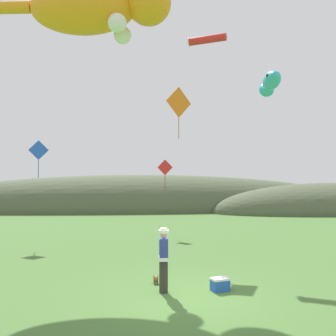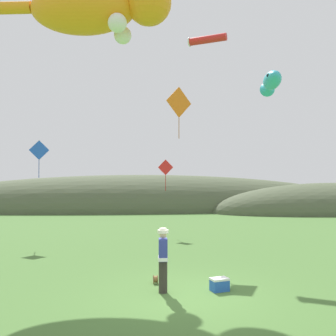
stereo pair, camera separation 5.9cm
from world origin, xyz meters
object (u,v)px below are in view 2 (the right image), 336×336
object	(u,v)px
kite_giant_cat	(97,9)
festival_attendant	(163,258)
kite_spool	(155,279)
kite_tube_streamer	(207,40)
kite_diamond_blue	(39,151)
kite_diamond_red	(166,168)
kite_diamond_orange	(179,103)
kite_fish_windsock	(271,82)
picnic_cooler	(220,284)

from	to	relation	value
kite_giant_cat	festival_attendant	bearing A→B (deg)	-67.51
kite_spool	kite_tube_streamer	bearing A→B (deg)	64.60
kite_diamond_blue	kite_diamond_red	world-z (taller)	kite_diamond_blue
kite_spool	kite_diamond_blue	size ratio (longest dim) A/B	0.14
kite_tube_streamer	kite_diamond_orange	distance (m)	3.98
festival_attendant	kite_spool	xyz separation A→B (m)	(-0.14, 0.90, -0.82)
kite_fish_windsock	kite_diamond_red	size ratio (longest dim) A/B	1.75
kite_diamond_orange	kite_diamond_blue	distance (m)	7.76
picnic_cooler	kite_fish_windsock	xyz separation A→B (m)	(4.71, 8.00, 7.92)
kite_diamond_orange	kite_fish_windsock	bearing A→B (deg)	26.12
kite_spool	kite_fish_windsock	size ratio (longest dim) A/B	0.08
picnic_cooler	kite_diamond_blue	size ratio (longest dim) A/B	0.29
kite_fish_windsock	kite_tube_streamer	distance (m)	4.08
festival_attendant	kite_giant_cat	world-z (taller)	kite_giant_cat
kite_spool	kite_giant_cat	bearing A→B (deg)	114.86
kite_fish_windsock	kite_tube_streamer	xyz separation A→B (m)	(-3.57, -1.03, 1.68)
kite_giant_cat	kite_fish_windsock	world-z (taller)	kite_giant_cat
kite_diamond_red	kite_giant_cat	bearing A→B (deg)	-122.76
kite_spool	picnic_cooler	xyz separation A→B (m)	(1.74, -0.90, 0.05)
kite_diamond_red	kite_tube_streamer	bearing A→B (deg)	-67.98
picnic_cooler	kite_diamond_red	bearing A→B (deg)	92.31
kite_diamond_blue	kite_fish_windsock	bearing A→B (deg)	-5.13
picnic_cooler	kite_diamond_red	distance (m)	11.47
festival_attendant	kite_diamond_red	size ratio (longest dim) A/B	0.99
kite_spool	kite_diamond_red	size ratio (longest dim) A/B	0.15
festival_attendant	kite_diamond_blue	bearing A→B (deg)	121.05
kite_diamond_orange	festival_attendant	bearing A→B (deg)	-102.27
kite_fish_windsock	kite_tube_streamer	world-z (taller)	kite_tube_streamer
kite_diamond_blue	picnic_cooler	bearing A→B (deg)	-52.13
kite_fish_windsock	kite_diamond_blue	size ratio (longest dim) A/B	1.66
festival_attendant	kite_diamond_red	xyz separation A→B (m)	(1.15, 10.88, 2.81)
kite_spool	picnic_cooler	world-z (taller)	picnic_cooler
kite_diamond_orange	kite_diamond_blue	bearing A→B (deg)	151.81
picnic_cooler	kite_fish_windsock	bearing A→B (deg)	59.49
kite_giant_cat	kite_tube_streamer	bearing A→B (deg)	15.92
kite_spool	festival_attendant	bearing A→B (deg)	-80.86
kite_tube_streamer	kite_diamond_orange	xyz separation A→B (m)	(-1.54, -1.48, -3.36)
kite_spool	kite_fish_windsock	bearing A→B (deg)	47.73
picnic_cooler	kite_giant_cat	distance (m)	12.22
kite_spool	picnic_cooler	size ratio (longest dim) A/B	0.47
kite_spool	kite_diamond_orange	world-z (taller)	kite_diamond_orange
kite_giant_cat	kite_fish_windsock	size ratio (longest dim) A/B	2.64
kite_diamond_orange	kite_giant_cat	bearing A→B (deg)	179.26
kite_diamond_orange	kite_diamond_blue	size ratio (longest dim) A/B	1.18
festival_attendant	picnic_cooler	distance (m)	1.77
kite_fish_windsock	kite_diamond_red	xyz separation A→B (m)	(-5.15, 2.89, -4.33)
picnic_cooler	kite_diamond_red	world-z (taller)	kite_diamond_red
picnic_cooler	kite_tube_streamer	xyz separation A→B (m)	(1.14, 6.97, 9.60)
festival_attendant	kite_diamond_orange	bearing A→B (deg)	77.73
kite_giant_cat	kite_diamond_orange	xyz separation A→B (m)	(3.49, -0.04, -3.94)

